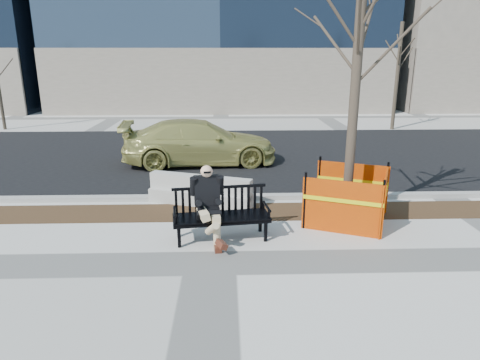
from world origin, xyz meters
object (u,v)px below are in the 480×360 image
object	(u,v)px
jersey_barrier_left	(201,204)
seated_man	(209,239)
tree_fence	(345,220)
sedan	(200,164)
bench	(222,239)

from	to	relation	value
jersey_barrier_left	seated_man	bearing A→B (deg)	-62.56
tree_fence	sedan	distance (m)	6.51
jersey_barrier_left	bench	bearing A→B (deg)	-55.66
tree_fence	bench	bearing A→B (deg)	-161.82
bench	tree_fence	xyz separation A→B (m)	(2.83, 0.93, 0.00)
bench	tree_fence	size ratio (longest dim) A/B	0.32
bench	sedan	bearing A→B (deg)	89.45
bench	jersey_barrier_left	distance (m)	2.20
tree_fence	jersey_barrier_left	bearing A→B (deg)	160.41
seated_man	tree_fence	xyz separation A→B (m)	(3.09, 0.91, 0.00)
sedan	jersey_barrier_left	distance (m)	4.22
tree_fence	jersey_barrier_left	world-z (taller)	tree_fence
bench	jersey_barrier_left	size ratio (longest dim) A/B	0.75
sedan	jersey_barrier_left	size ratio (longest dim) A/B	1.96
tree_fence	seated_man	bearing A→B (deg)	-163.61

